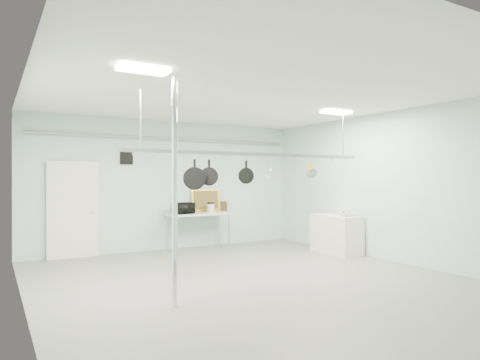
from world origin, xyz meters
TOP-DOWN VIEW (x-y plane):
  - floor at (0.00, 0.00)m, footprint 8.00×8.00m
  - ceiling at (0.00, 0.00)m, footprint 7.00×8.00m
  - back_wall at (0.00, 3.99)m, footprint 7.00×0.02m
  - right_wall at (3.49, 0.00)m, footprint 0.02×8.00m
  - door at (-2.30, 3.94)m, footprint 1.10×0.10m
  - wall_vent at (-1.10, 3.97)m, footprint 0.30×0.04m
  - conduit_pipe at (0.00, 3.90)m, footprint 6.60×0.07m
  - chrome_pole at (-1.70, -0.60)m, footprint 0.08×0.08m
  - prep_table at (0.60, 3.60)m, footprint 1.60×0.70m
  - side_cabinet at (3.15, 1.40)m, footprint 0.60×1.20m
  - pot_rack at (0.20, 0.30)m, footprint 4.80×0.06m
  - light_panel_left at (-2.20, -0.80)m, footprint 0.65×0.30m
  - light_panel_right at (2.40, 0.60)m, footprint 0.65×0.30m
  - microwave at (0.17, 3.56)m, footprint 0.52×0.37m
  - coffee_canister at (0.94, 3.60)m, footprint 0.18×0.18m
  - painting_large at (0.94, 3.90)m, footprint 0.79×0.19m
  - painting_small at (1.42, 3.90)m, footprint 0.30×0.10m
  - fruit_bowl at (3.17, 1.10)m, footprint 0.43×0.43m
  - skillet_left at (-0.99, 0.30)m, footprint 0.37×0.17m
  - skillet_mid at (-0.73, 0.30)m, footprint 0.29×0.22m
  - skillet_right at (-0.00, 0.30)m, footprint 0.28×0.14m
  - whisk at (0.47, 0.30)m, footprint 0.23×0.23m
  - grater at (1.42, 0.30)m, footprint 0.09×0.05m
  - saucepan at (1.47, 0.30)m, footprint 0.21×0.17m
  - fruit_cluster at (3.17, 1.10)m, footprint 0.24×0.24m

SIDE VIEW (x-z plane):
  - floor at x=0.00m, z-range 0.00..0.00m
  - side_cabinet at x=3.15m, z-range 0.00..0.90m
  - prep_table at x=0.60m, z-range 0.38..1.28m
  - fruit_bowl at x=3.17m, z-range 0.90..0.99m
  - fruit_cluster at x=3.17m, z-range 0.94..1.03m
  - coffee_canister at x=0.94m, z-range 0.91..1.12m
  - painting_small at x=1.42m, z-range 0.90..1.16m
  - microwave at x=0.17m, z-range 0.91..1.18m
  - door at x=-2.30m, z-range -0.05..2.15m
  - painting_large at x=0.94m, z-range 0.90..1.49m
  - back_wall at x=0.00m, z-range 0.00..3.20m
  - right_wall at x=3.49m, z-range 0.00..3.20m
  - chrome_pole at x=-1.70m, z-range 0.00..3.20m
  - skillet_left at x=-0.99m, z-range 1.59..2.09m
  - skillet_mid at x=-0.73m, z-range 1.64..2.09m
  - skillet_right at x=0.00m, z-range 1.69..2.09m
  - saucepan at x=1.47m, z-range 1.77..2.09m
  - whisk at x=0.47m, z-range 1.77..2.09m
  - grater at x=1.42m, z-range 1.87..2.09m
  - pot_rack at x=0.20m, z-range 1.73..2.73m
  - wall_vent at x=-1.10m, z-range 2.10..2.40m
  - conduit_pipe at x=0.00m, z-range 2.71..2.79m
  - light_panel_left at x=-2.20m, z-range 3.14..3.19m
  - light_panel_right at x=2.40m, z-range 3.14..3.19m
  - ceiling at x=0.00m, z-range 3.18..3.20m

